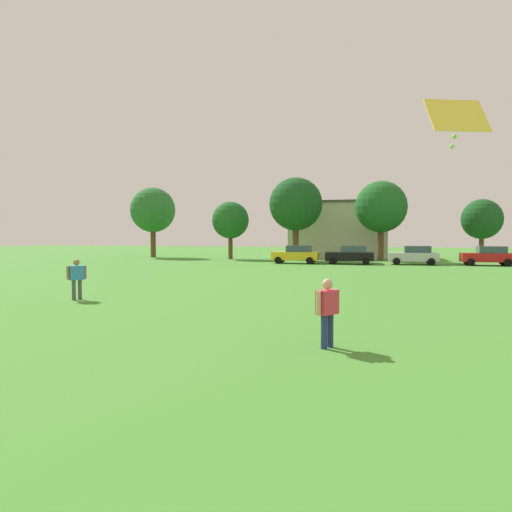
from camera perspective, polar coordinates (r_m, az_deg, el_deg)
The scene contains 14 objects.
ground_plane at distance 29.98m, azimuth 6.19°, elevation -2.62°, with size 160.00×160.00×0.00m, color #42842D.
adult_bystander at distance 11.59m, azimuth 8.31°, elevation -5.89°, with size 0.53×0.67×1.63m.
bystander_near_trees at distance 21.22m, azimuth -20.17°, elevation -2.17°, with size 0.59×0.63×1.67m.
kite at distance 12.21m, azimuth 22.38°, elevation 14.72°, with size 1.46×1.02×1.16m.
parked_car_yellow_0 at distance 45.83m, azimuth 4.72°, elevation 0.21°, with size 4.30×2.02×1.68m.
parked_car_black_1 at distance 45.28m, azimuth 10.97°, elevation 0.14°, with size 4.30×2.02×1.68m.
parked_car_silver_2 at distance 45.98m, azimuth 17.96°, elevation 0.10°, with size 4.30×2.02×1.68m.
parked_car_red_3 at distance 47.04m, azimuth 25.44°, elevation 0.04°, with size 4.30×2.02×1.68m.
tree_far_left at distance 59.76m, azimuth -11.93°, elevation 5.25°, with size 5.34×5.34×8.32m.
tree_left at distance 53.95m, azimuth -3.00°, elevation 4.18°, with size 4.06×4.06×6.33m.
tree_center at distance 51.62m, azimuth 4.66°, elevation 6.02°, with size 5.57×5.57×8.69m.
tree_right at distance 51.47m, azimuth 14.38°, elevation 5.56°, with size 5.23×5.23×8.15m.
tree_far_right at distance 54.30m, azimuth 24.83°, elevation 3.91°, with size 4.03×4.03×6.28m.
house_left at distance 59.01m, azimuth 9.67°, elevation 3.04°, with size 11.48×8.07×6.56m.
Camera 1 is at (3.91, 0.39, 2.64)m, focal length 34.32 mm.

